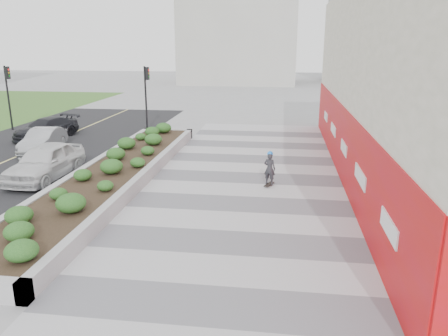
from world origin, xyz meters
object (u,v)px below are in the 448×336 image
Objects in this scene: planter at (114,172)px; car_dark at (46,128)px; traffic_signal_near at (147,89)px; car_white at (45,162)px; skateboarder at (270,168)px; traffic_signal_far at (8,88)px; car_silver at (43,140)px.

car_dark reaches higher than planter.
traffic_signal_near is at bearing 99.35° from planter.
car_white is (-1.27, -10.52, -2.01)m from traffic_signal_near.
car_dark is at bearing -153.57° from traffic_signal_near.
car_dark is (-13.76, 7.49, -0.12)m from skateboarder.
traffic_signal_near is 0.99× the size of car_dark.
traffic_signal_far is (-9.20, -0.50, 0.00)m from traffic_signal_near.
car_white is 1.18× the size of car_silver.
car_silver is at bearing -179.24° from skateboarder.
car_white is at bearing -179.71° from planter.
traffic_signal_far is 0.95× the size of car_white.
traffic_signal_near is at bearing 148.88° from skateboarder.
traffic_signal_near is (-1.73, 10.50, 2.34)m from planter.
skateboarder reaches higher than planter.
car_silver is (5.26, -5.46, -2.14)m from traffic_signal_far.
skateboarder is 12.89m from car_silver.
traffic_signal_far reaches higher than skateboarder.
car_white reaches higher than skateboarder.
traffic_signal_near is at bearing 49.70° from car_silver.
traffic_signal_near is 1.00× the size of traffic_signal_far.
car_white is 5.28m from car_silver.
traffic_signal_near is 13.29m from skateboarder.
car_silver is 0.88× the size of car_dark.
skateboarder is at bearing -29.25° from traffic_signal_far.
car_white is at bearing -96.90° from traffic_signal_near.
traffic_signal_near is 1.12× the size of car_silver.
car_silver is (-2.67, 4.55, -0.14)m from car_white.
car_silver is at bearing 141.34° from planter.
traffic_signal_far is at bearing 137.54° from planter.
car_dark is at bearing -31.80° from traffic_signal_far.
car_dark is at bearing 171.64° from skateboarder.
traffic_signal_near reaches higher than planter.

